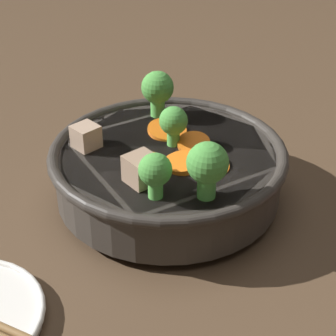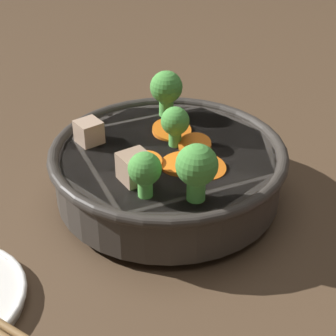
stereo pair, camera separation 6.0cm
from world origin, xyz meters
TOP-DOWN VIEW (x-y plane):
  - ground_plane at (0.00, 0.00)m, footprint 3.00×3.00m
  - stirfry_bowl at (-0.00, 0.00)m, footprint 0.25×0.25m

SIDE VIEW (x-z plane):
  - ground_plane at x=0.00m, z-range 0.00..0.00m
  - stirfry_bowl at x=0.00m, z-range -0.02..0.10m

